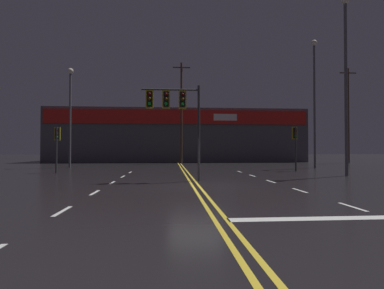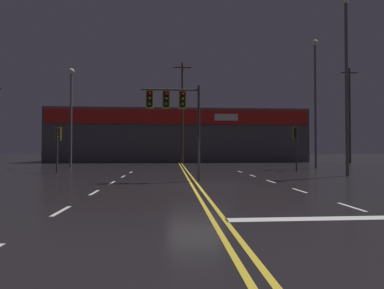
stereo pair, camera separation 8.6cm
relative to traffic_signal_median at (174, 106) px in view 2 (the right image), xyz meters
name	(u,v)px [view 2 (the right image)]	position (x,y,z in m)	size (l,w,h in m)	color
ground_plane	(196,186)	(1.01, -2.37, -4.08)	(200.00, 200.00, 0.00)	black
road_markings	(214,189)	(1.70, -3.49, -4.08)	(12.50, 60.00, 0.01)	gold
traffic_signal_median	(174,106)	(0.00, 0.00, 0.00)	(3.21, 0.36, 5.25)	#38383D
traffic_signal_corner_northeast	(296,138)	(9.82, 6.94, -1.47)	(0.42, 0.36, 3.56)	#38383D
traffic_signal_corner_northwest	(58,139)	(-8.55, 6.48, -1.58)	(0.42, 0.36, 3.40)	#38383D
streetlight_near_left	(346,64)	(11.34, 2.44, 3.28)	(0.56, 0.56, 11.90)	#59595E
streetlight_near_right	(71,104)	(-9.82, 13.28, 2.05)	(0.56, 0.56, 9.63)	#59595E
streetlight_far_left	(315,89)	(13.39, 10.80, 3.39)	(0.56, 0.56, 12.11)	#59595E
building_backdrop	(179,136)	(1.01, 28.96, -0.34)	(36.12, 10.23, 7.45)	#4C4C51
utility_pole_row	(193,115)	(2.62, 21.17, 2.00)	(47.03, 0.26, 12.69)	#4C3828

